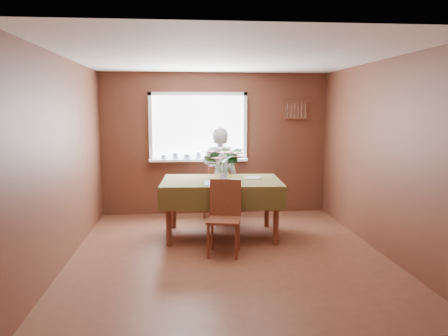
{
  "coord_description": "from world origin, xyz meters",
  "views": [
    {
      "loc": [
        -0.56,
        -5.47,
        1.88
      ],
      "look_at": [
        0.0,
        0.55,
        1.05
      ],
      "focal_mm": 35.0,
      "sensor_mm": 36.0,
      "label": 1
    }
  ],
  "objects": [
    {
      "name": "chair_far",
      "position": [
        0.01,
        1.69,
        0.51
      ],
      "size": [
        0.49,
        0.49,
        0.94
      ],
      "rotation": [
        0.0,
        0.0,
        3.38
      ],
      "color": "brown",
      "rests_on": "floor"
    },
    {
      "name": "chair_near",
      "position": [
        -0.04,
        0.04,
        0.52
      ],
      "size": [
        0.49,
        0.49,
        0.96
      ],
      "rotation": [
        0.0,
        0.0,
        -0.2
      ],
      "color": "brown",
      "rests_on": "floor"
    },
    {
      "name": "ceiling",
      "position": [
        0.0,
        0.0,
        2.5
      ],
      "size": [
        4.5,
        4.5,
        0.0
      ],
      "primitive_type": "plane",
      "rotation": [
        3.14,
        0.0,
        0.0
      ],
      "color": "white",
      "rests_on": "wall_back"
    },
    {
      "name": "wall_right",
      "position": [
        2.0,
        0.0,
        1.25
      ],
      "size": [
        0.0,
        4.5,
        4.5
      ],
      "primitive_type": "plane",
      "rotation": [
        1.57,
        0.0,
        -1.57
      ],
      "color": "brown",
      "rests_on": "floor"
    },
    {
      "name": "spoon_rack",
      "position": [
        1.45,
        2.22,
        1.85
      ],
      "size": [
        0.44,
        0.05,
        0.33
      ],
      "color": "brown",
      "rests_on": "wall_back"
    },
    {
      "name": "flower_bouquet",
      "position": [
        -0.01,
        0.56,
        1.15
      ],
      "size": [
        0.56,
        0.56,
        0.48
      ],
      "rotation": [
        0.0,
        0.0,
        0.36
      ],
      "color": "white",
      "rests_on": "dining_table"
    },
    {
      "name": "window_assembly",
      "position": [
        -0.3,
        2.19,
        1.34
      ],
      "size": [
        1.72,
        0.2,
        1.22
      ],
      "color": "white",
      "rests_on": "wall_back"
    },
    {
      "name": "side_plate",
      "position": [
        0.47,
        0.9,
        0.85
      ],
      "size": [
        0.33,
        0.33,
        0.01
      ],
      "primitive_type": "cylinder",
      "rotation": [
        0.0,
        0.0,
        0.38
      ],
      "color": "white",
      "rests_on": "dining_table"
    },
    {
      "name": "table_knife",
      "position": [
        0.18,
        0.5,
        0.85
      ],
      "size": [
        0.09,
        0.21,
        0.0
      ],
      "primitive_type": "cube",
      "rotation": [
        0.0,
        0.0,
        0.34
      ],
      "color": "silver",
      "rests_on": "dining_table"
    },
    {
      "name": "wall_left",
      "position": [
        -2.0,
        0.0,
        1.25
      ],
      "size": [
        0.0,
        4.5,
        4.5
      ],
      "primitive_type": "plane",
      "rotation": [
        1.57,
        0.0,
        1.57
      ],
      "color": "brown",
      "rests_on": "floor"
    },
    {
      "name": "wall_front",
      "position": [
        0.0,
        -2.25,
        1.25
      ],
      "size": [
        4.0,
        0.0,
        4.0
      ],
      "primitive_type": "plane",
      "rotation": [
        -1.57,
        0.0,
        0.0
      ],
      "color": "brown",
      "rests_on": "floor"
    },
    {
      "name": "floor",
      "position": [
        0.0,
        0.0,
        0.0
      ],
      "size": [
        4.5,
        4.5,
        0.0
      ],
      "primitive_type": "plane",
      "color": "#5B2F1F",
      "rests_on": "ground"
    },
    {
      "name": "wall_back",
      "position": [
        0.0,
        2.25,
        1.25
      ],
      "size": [
        4.0,
        0.0,
        4.0
      ],
      "primitive_type": "plane",
      "rotation": [
        1.57,
        0.0,
        0.0
      ],
      "color": "brown",
      "rests_on": "floor"
    },
    {
      "name": "seated_woman",
      "position": [
        0.03,
        1.6,
        0.79
      ],
      "size": [
        0.66,
        0.53,
        1.58
      ],
      "primitive_type": "imported",
      "rotation": [
        0.0,
        0.0,
        2.85
      ],
      "color": "white",
      "rests_on": "floor"
    },
    {
      "name": "dining_table",
      "position": [
        -0.02,
        0.8,
        0.74
      ],
      "size": [
        1.79,
        1.27,
        0.85
      ],
      "rotation": [
        0.0,
        0.0,
        -0.05
      ],
      "color": "brown",
      "rests_on": "floor"
    }
  ]
}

